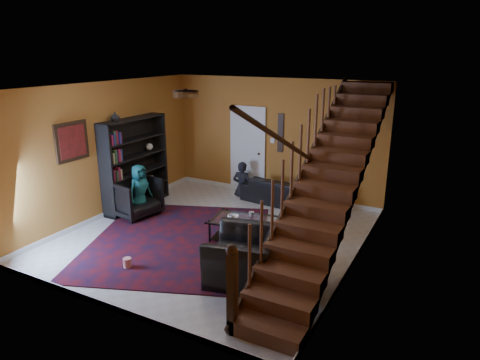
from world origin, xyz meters
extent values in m
plane|color=beige|center=(0.00, 0.00, 0.00)|extent=(5.50, 5.50, 0.00)
plane|color=#A76D25|center=(0.00, 2.75, 1.40)|extent=(5.20, 0.00, 5.20)
plane|color=#A76D25|center=(0.00, -2.75, 1.40)|extent=(5.20, 0.00, 5.20)
plane|color=#A76D25|center=(-2.60, 0.00, 1.40)|extent=(0.00, 5.50, 5.50)
plane|color=#A76D25|center=(2.60, 0.00, 1.40)|extent=(0.00, 5.50, 5.50)
plane|color=white|center=(0.00, 0.00, 2.80)|extent=(5.50, 5.50, 0.00)
cube|color=silver|center=(0.00, 2.74, 0.05)|extent=(5.20, 0.02, 0.10)
cube|color=silver|center=(-2.59, 0.00, 0.05)|extent=(0.02, 5.50, 0.10)
cube|color=#A76D25|center=(2.12, 0.00, 1.32)|extent=(0.95, 4.92, 2.83)
cube|color=black|center=(1.67, 0.00, 1.40)|extent=(0.04, 5.02, 3.02)
cylinder|color=black|center=(1.70, 0.00, 1.85)|extent=(0.07, 4.20, 2.44)
cube|color=black|center=(1.70, -2.40, 0.55)|extent=(0.10, 0.10, 1.10)
cube|color=black|center=(-2.41, 0.60, 1.00)|extent=(0.35, 1.80, 2.00)
cube|color=black|center=(-2.41, 0.60, 0.40)|extent=(0.35, 1.72, 0.03)
cube|color=black|center=(-2.41, 0.60, 1.16)|extent=(0.35, 1.72, 0.03)
cube|color=silver|center=(-0.70, 2.73, 1.02)|extent=(0.82, 0.05, 2.05)
cube|color=maroon|center=(-2.57, -0.90, 1.75)|extent=(0.04, 0.74, 0.74)
cube|color=black|center=(0.15, 2.73, 1.55)|extent=(0.14, 0.03, 0.90)
cylinder|color=#3F2814|center=(0.00, -0.80, 2.74)|extent=(0.40, 0.40, 0.10)
cube|color=#4E0E12|center=(-0.50, -0.48, 0.01)|extent=(4.20, 4.45, 0.02)
imported|color=black|center=(0.47, 2.30, 0.29)|extent=(2.06, 1.00, 0.58)
imported|color=black|center=(-2.05, 0.12, 0.41)|extent=(1.07, 1.05, 0.83)
imported|color=black|center=(1.19, -1.12, 0.38)|extent=(1.25, 1.36, 0.75)
imported|color=black|center=(-0.66, 2.35, 0.20)|extent=(0.51, 0.37, 1.30)
imported|color=black|center=(1.50, 2.35, 0.23)|extent=(0.70, 0.57, 1.36)
imported|color=#195C60|center=(-1.95, 0.17, 0.56)|extent=(0.44, 0.60, 1.12)
cube|color=black|center=(0.07, -0.30, 0.23)|extent=(0.04, 0.04, 0.45)
cube|color=black|center=(1.21, -0.30, 0.23)|extent=(0.04, 0.04, 0.45)
cube|color=black|center=(0.07, 0.34, 0.23)|extent=(0.04, 0.04, 0.45)
cube|color=black|center=(1.21, 0.34, 0.23)|extent=(0.04, 0.04, 0.45)
cube|color=black|center=(0.64, 0.02, 0.12)|extent=(1.25, 0.86, 0.02)
cube|color=silver|center=(0.64, 0.02, 0.45)|extent=(1.32, 0.93, 0.02)
imported|color=#999999|center=(0.42, -0.13, 0.51)|extent=(0.15, 0.15, 0.09)
imported|color=#999999|center=(0.66, 0.20, 0.50)|extent=(0.10, 0.10, 0.09)
imported|color=#999999|center=(0.41, -0.04, 0.49)|extent=(0.27, 0.27, 0.05)
imported|color=#999999|center=(-2.41, 0.10, 2.10)|extent=(0.18, 0.18, 0.19)
cylinder|color=red|center=(-0.61, -1.73, 0.10)|extent=(0.15, 0.15, 0.15)
camera|label=1|loc=(3.93, -6.37, 3.40)|focal=32.00mm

